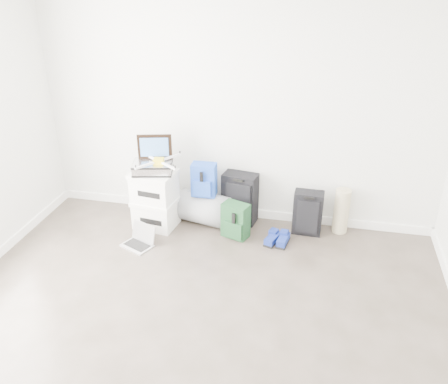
% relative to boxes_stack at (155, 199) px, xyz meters
% --- Properties ---
extents(ground, '(5.00, 5.00, 0.00)m').
position_rel_boxes_stack_xyz_m(ground, '(0.86, -2.05, -0.34)').
color(ground, '#363027').
rests_on(ground, ground).
extents(room_envelope, '(4.52, 5.02, 2.71)m').
position_rel_boxes_stack_xyz_m(room_envelope, '(0.86, -2.04, 1.38)').
color(room_envelope, silver).
rests_on(room_envelope, ground).
extents(boxes_stack, '(0.52, 0.44, 0.68)m').
position_rel_boxes_stack_xyz_m(boxes_stack, '(0.00, 0.00, 0.00)').
color(boxes_stack, white).
rests_on(boxes_stack, ground).
extents(briefcase, '(0.48, 0.39, 0.12)m').
position_rel_boxes_stack_xyz_m(briefcase, '(0.00, -0.00, 0.40)').
color(briefcase, '#B2B2B7').
rests_on(briefcase, boxes_stack).
extents(painting, '(0.37, 0.12, 0.28)m').
position_rel_boxes_stack_xyz_m(painting, '(0.00, 0.10, 0.60)').
color(painting, black).
rests_on(painting, briefcase).
extents(drone, '(0.51, 0.51, 0.05)m').
position_rel_boxes_stack_xyz_m(drone, '(0.08, -0.02, 0.48)').
color(drone, yellow).
rests_on(drone, briefcase).
extents(duffel_bag, '(0.67, 0.50, 0.37)m').
position_rel_boxes_stack_xyz_m(duffel_bag, '(0.54, 0.18, -0.15)').
color(duffel_bag, gray).
rests_on(duffel_bag, ground).
extents(blue_backpack, '(0.28, 0.21, 0.38)m').
position_rel_boxes_stack_xyz_m(blue_backpack, '(0.54, 0.15, 0.22)').
color(blue_backpack, '#1A51AA').
rests_on(blue_backpack, duffel_bag).
extents(large_suitcase, '(0.42, 0.31, 0.60)m').
position_rel_boxes_stack_xyz_m(large_suitcase, '(0.92, 0.31, -0.04)').
color(large_suitcase, black).
rests_on(large_suitcase, ground).
extents(green_backpack, '(0.33, 0.29, 0.40)m').
position_rel_boxes_stack_xyz_m(green_backpack, '(0.94, -0.05, -0.15)').
color(green_backpack, '#123220').
rests_on(green_backpack, ground).
extents(carry_on, '(0.33, 0.22, 0.50)m').
position_rel_boxes_stack_xyz_m(carry_on, '(1.71, 0.21, -0.09)').
color(carry_on, black).
rests_on(carry_on, ground).
extents(shoes, '(0.27, 0.28, 0.09)m').
position_rel_boxes_stack_xyz_m(shoes, '(1.42, -0.08, -0.30)').
color(shoes, black).
rests_on(shoes, ground).
extents(rolled_rug, '(0.17, 0.17, 0.52)m').
position_rel_boxes_stack_xyz_m(rolled_rug, '(2.08, 0.32, -0.08)').
color(rolled_rug, tan).
rests_on(rolled_rug, ground).
extents(laptop, '(0.38, 0.34, 0.23)m').
position_rel_boxes_stack_xyz_m(laptop, '(-0.04, -0.43, -0.29)').
color(laptop, silver).
rests_on(laptop, ground).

